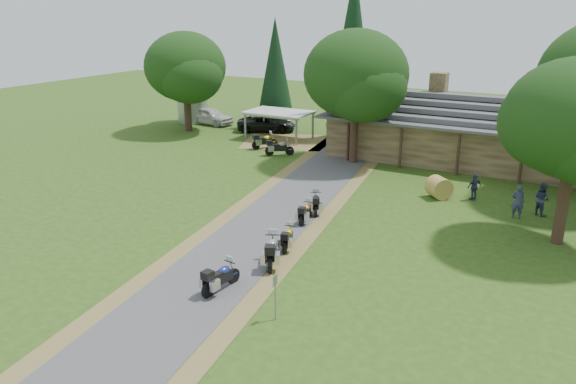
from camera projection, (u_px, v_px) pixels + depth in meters
The scene contains 24 objects.
ground at pixel (218, 268), 24.67m from camera, with size 120.00×120.00×0.00m, color #2B4D15.
driveway at pixel (256, 235), 28.24m from camera, with size 46.00×46.00×0.00m, color #4D4D50.
lodge at pixel (473, 128), 41.24m from camera, with size 21.40×9.40×4.90m, color brown, non-canonical shape.
silo at pixel (192, 91), 55.03m from camera, with size 2.98×2.98×6.05m, color gray.
carport at pixel (279, 125), 48.49m from camera, with size 5.50×3.66×2.38m, color silver, non-canonical shape.
car_white_sedan at pixel (210, 114), 54.50m from camera, with size 6.13×2.59×2.04m, color silver.
car_dark_suv at pixel (266, 119), 51.34m from camera, with size 5.78×2.46×2.22m, color black.
motorcycle_row_a at pixel (221, 276), 22.54m from camera, with size 1.89×0.62×1.29m, color navy, non-canonical shape.
motorcycle_row_b at pixel (272, 250), 24.80m from camera, with size 2.10×0.68×1.43m, color #9C9FA3, non-canonical shape.
motorcycle_row_c at pixel (288, 236), 26.57m from camera, with size 1.69×0.55×1.15m, color #C0BD00, non-canonical shape.
motorcycle_row_d at pixel (306, 211), 29.83m from camera, with size 1.70×0.55×1.16m, color orange, non-canonical shape.
motorcycle_row_e at pixel (316, 202), 31.18m from camera, with size 1.80×0.59×1.23m, color black, non-canonical shape.
motorcycle_carport_a at pixel (265, 140), 45.28m from camera, with size 1.97×0.64×1.35m, color yellow, non-canonical shape.
motorcycle_carport_b at pixel (280, 147), 43.12m from camera, with size 1.98×0.65×1.35m, color slate, non-canonical shape.
person_a at pixel (518, 199), 30.18m from camera, with size 0.63×0.45×2.20m, color #2F3855.
person_b at pixel (542, 196), 30.64m from camera, with size 0.62×0.45×2.18m, color #2F3855.
person_c at pixel (475, 184), 33.10m from camera, with size 0.54×0.39×1.91m, color #2F3855.
hay_bale at pixel (439, 187), 33.54m from camera, with size 1.29×1.29×1.19m, color olive.
sign_post at pixel (275, 298), 20.31m from camera, with size 0.33×0.05×1.83m, color gray, non-canonical shape.
oak_lodge_left at pixel (355, 92), 39.76m from camera, with size 7.40×7.40×10.36m, color #17320F, non-canonical shape.
oak_driveway at pixel (573, 144), 25.77m from camera, with size 6.51×6.51×9.87m, color #17320F, non-canonical shape.
oak_silo at pixel (186, 79), 50.50m from camera, with size 7.28×7.28×9.41m, color #17320F, non-canonical shape.
cedar_near at pixel (352, 55), 46.57m from camera, with size 4.15×4.15×14.23m, color black.
cedar_far at pixel (275, 73), 52.39m from camera, with size 3.47×3.47×10.08m, color black.
Camera 1 is at (13.33, -18.23, 10.94)m, focal length 35.00 mm.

